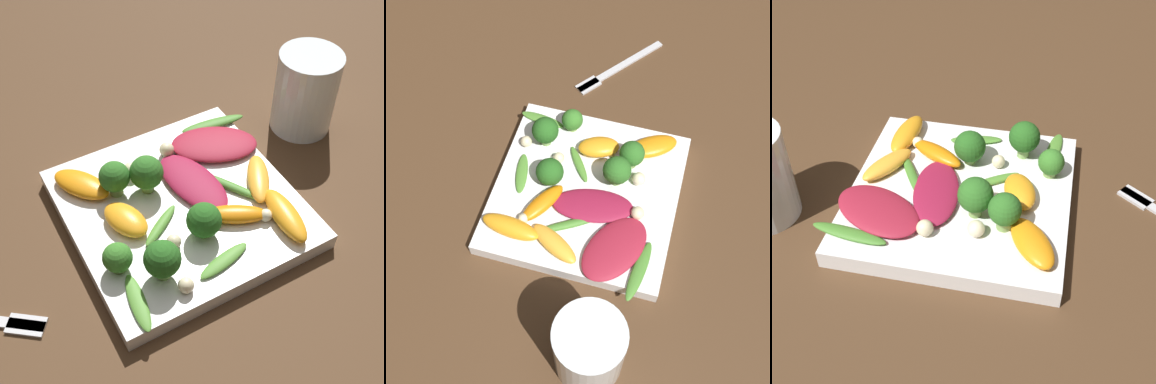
# 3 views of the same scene
# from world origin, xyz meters

# --- Properties ---
(ground_plane) EXTENTS (2.40, 2.40, 0.00)m
(ground_plane) POSITION_xyz_m (0.00, 0.00, 0.00)
(ground_plane) COLOR #4C331E
(plate) EXTENTS (0.24, 0.24, 0.02)m
(plate) POSITION_xyz_m (0.00, 0.00, 0.01)
(plate) COLOR white
(plate) RESTS_ON ground_plane
(drinking_glass) EXTENTS (0.08, 0.08, 0.11)m
(drinking_glass) POSITION_xyz_m (-0.21, -0.06, 0.05)
(drinking_glass) COLOR white
(drinking_glass) RESTS_ON ground_plane
(radicchio_leaf_0) EXTENTS (0.07, 0.11, 0.01)m
(radicchio_leaf_0) POSITION_xyz_m (-0.02, -0.02, 0.03)
(radicchio_leaf_0) COLOR maroon
(radicchio_leaf_0) RESTS_ON plate
(radicchio_leaf_1) EXTENTS (0.12, 0.10, 0.01)m
(radicchio_leaf_1) POSITION_xyz_m (-0.08, -0.06, 0.03)
(radicchio_leaf_1) COLOR maroon
(radicchio_leaf_1) RESTS_ON plate
(orange_segment_0) EXTENTS (0.06, 0.08, 0.01)m
(orange_segment_0) POSITION_xyz_m (-0.09, 0.02, 0.03)
(orange_segment_0) COLOR #FCAD33
(orange_segment_0) RESTS_ON plate
(orange_segment_1) EXTENTS (0.05, 0.07, 0.02)m
(orange_segment_1) POSITION_xyz_m (0.07, -0.00, 0.03)
(orange_segment_1) COLOR orange
(orange_segment_1) RESTS_ON plate
(orange_segment_2) EXTENTS (0.07, 0.08, 0.02)m
(orange_segment_2) POSITION_xyz_m (0.09, -0.07, 0.03)
(orange_segment_2) COLOR orange
(orange_segment_2) RESTS_ON plate
(orange_segment_3) EXTENTS (0.04, 0.08, 0.02)m
(orange_segment_3) POSITION_xyz_m (-0.09, 0.08, 0.03)
(orange_segment_3) COLOR orange
(orange_segment_3) RESTS_ON plate
(orange_segment_4) EXTENTS (0.07, 0.05, 0.02)m
(orange_segment_4) POSITION_xyz_m (-0.04, 0.05, 0.03)
(orange_segment_4) COLOR orange
(orange_segment_4) RESTS_ON plate
(broccoli_floret_0) EXTENTS (0.04, 0.04, 0.04)m
(broccoli_floret_0) POSITION_xyz_m (-0.00, 0.05, 0.04)
(broccoli_floret_0) COLOR #7A9E51
(broccoli_floret_0) RESTS_ON plate
(broccoli_floret_1) EXTENTS (0.04, 0.04, 0.05)m
(broccoli_floret_1) POSITION_xyz_m (0.02, -0.04, 0.05)
(broccoli_floret_1) COLOR #7A9E51
(broccoli_floret_1) RESTS_ON plate
(broccoli_floret_2) EXTENTS (0.03, 0.03, 0.04)m
(broccoli_floret_2) POSITION_xyz_m (0.06, -0.05, 0.05)
(broccoli_floret_2) COLOR #7A9E51
(broccoli_floret_2) RESTS_ON plate
(broccoli_floret_3) EXTENTS (0.04, 0.04, 0.05)m
(broccoli_floret_3) POSITION_xyz_m (0.06, 0.08, 0.05)
(broccoli_floret_3) COLOR #84AD5B
(broccoli_floret_3) RESTS_ON plate
(broccoli_floret_4) EXTENTS (0.03, 0.03, 0.03)m
(broccoli_floret_4) POSITION_xyz_m (0.10, 0.05, 0.04)
(broccoli_floret_4) COLOR #7A9E51
(broccoli_floret_4) RESTS_ON plate
(arugula_sprig_0) EXTENTS (0.09, 0.03, 0.01)m
(arugula_sprig_0) POSITION_xyz_m (-0.10, -0.09, 0.02)
(arugula_sprig_0) COLOR #47842D
(arugula_sprig_0) RESTS_ON plate
(arugula_sprig_1) EXTENTS (0.07, 0.03, 0.01)m
(arugula_sprig_1) POSITION_xyz_m (0.00, 0.09, 0.02)
(arugula_sprig_1) COLOR #518E33
(arugula_sprig_1) RESTS_ON plate
(arugula_sprig_2) EXTENTS (0.02, 0.07, 0.01)m
(arugula_sprig_2) POSITION_xyz_m (0.10, 0.09, 0.02)
(arugula_sprig_2) COLOR #518E33
(arugula_sprig_2) RESTS_ON plate
(arugula_sprig_3) EXTENTS (0.06, 0.04, 0.01)m
(arugula_sprig_3) POSITION_xyz_m (0.04, 0.02, 0.02)
(arugula_sprig_3) COLOR #518E33
(arugula_sprig_3) RESTS_ON plate
(arugula_sprig_4) EXTENTS (0.05, 0.08, 0.01)m
(arugula_sprig_4) POSITION_xyz_m (-0.06, 0.01, 0.02)
(arugula_sprig_4) COLOR #47842D
(arugula_sprig_4) RESTS_ON plate
(macadamia_nut_0) EXTENTS (0.02, 0.02, 0.02)m
(macadamia_nut_0) POSITION_xyz_m (-0.02, -0.07, 0.03)
(macadamia_nut_0) COLOR beige
(macadamia_nut_0) RESTS_ON plate
(macadamia_nut_1) EXTENTS (0.01, 0.01, 0.01)m
(macadamia_nut_1) POSITION_xyz_m (-0.07, 0.07, 0.03)
(macadamia_nut_1) COLOR beige
(macadamia_nut_1) RESTS_ON plate
(macadamia_nut_2) EXTENTS (0.02, 0.02, 0.02)m
(macadamia_nut_2) POSITION_xyz_m (0.05, 0.10, 0.03)
(macadamia_nut_2) COLOR beige
(macadamia_nut_2) RESTS_ON plate
(macadamia_nut_3) EXTENTS (0.02, 0.02, 0.02)m
(macadamia_nut_3) POSITION_xyz_m (0.03, -0.06, 0.03)
(macadamia_nut_3) COLOR beige
(macadamia_nut_3) RESTS_ON plate
(macadamia_nut_4) EXTENTS (0.02, 0.02, 0.02)m
(macadamia_nut_4) POSITION_xyz_m (0.03, 0.05, 0.03)
(macadamia_nut_4) COLOR beige
(macadamia_nut_4) RESTS_ON plate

